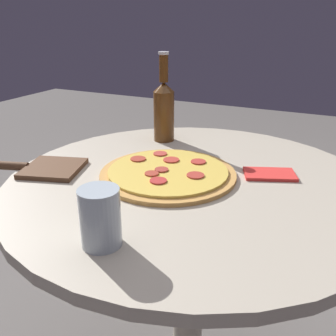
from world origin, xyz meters
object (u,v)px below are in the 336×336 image
(pizza_paddle, at_px, (43,168))
(drinking_glass, at_px, (100,218))
(beer_bottle, at_px, (164,108))
(pizza, at_px, (168,173))

(pizza_paddle, bearing_deg, drinking_glass, 129.67)
(beer_bottle, height_order, drinking_glass, beer_bottle)
(pizza, bearing_deg, beer_bottle, -62.01)
(pizza, xyz_separation_m, beer_bottle, (0.13, -0.25, 0.09))
(pizza, height_order, pizza_paddle, pizza)
(beer_bottle, bearing_deg, drinking_glass, 105.60)
(beer_bottle, xyz_separation_m, drinking_glass, (-0.16, 0.56, -0.05))
(pizza_paddle, relative_size, drinking_glass, 2.60)
(pizza, bearing_deg, pizza_paddle, 18.90)
(pizza, xyz_separation_m, drinking_glass, (-0.02, 0.31, 0.04))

